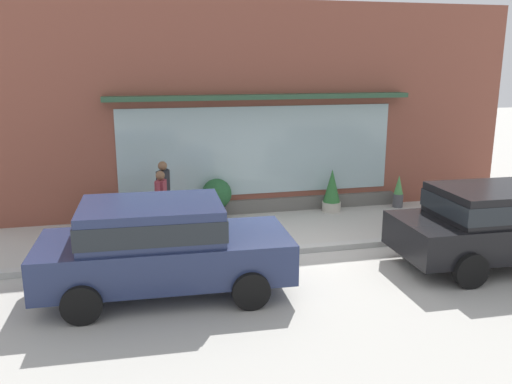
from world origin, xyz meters
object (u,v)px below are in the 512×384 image
fire_hydrant (196,221)px  pedestrian_with_handbag (162,200)px  potted_plant_near_hydrant (332,191)px  pedestrian_passerby (163,189)px  potted_plant_window_right (96,212)px  potted_plant_trailing_edge (398,192)px  potted_plant_by_entrance (217,196)px  parked_car_navy (160,243)px  parked_car_black (506,221)px

fire_hydrant → pedestrian_with_handbag: size_ratio=0.63×
pedestrian_with_handbag → potted_plant_near_hydrant: bearing=-56.1°
pedestrian_passerby → potted_plant_window_right: (-1.59, 0.27, -0.53)m
fire_hydrant → pedestrian_passerby: (-0.62, 1.23, 0.47)m
potted_plant_trailing_edge → fire_hydrant: bearing=-164.3°
pedestrian_with_handbag → potted_plant_by_entrance: (1.46, 1.26, -0.32)m
potted_plant_window_right → potted_plant_trailing_edge: (7.99, 0.13, -0.00)m
pedestrian_passerby → potted_plant_near_hydrant: (4.46, 0.43, -0.40)m
pedestrian_with_handbag → potted_plant_trailing_edge: pedestrian_with_handbag is taller
potted_plant_window_right → potted_plant_trailing_edge: 7.99m
parked_car_navy → potted_plant_window_right: (-1.28, 4.05, -0.49)m
parked_car_navy → potted_plant_near_hydrant: parked_car_navy is taller
parked_car_black → fire_hydrant: bearing=155.9°
pedestrian_passerby → potted_plant_trailing_edge: pedestrian_passerby is taller
fire_hydrant → potted_plant_by_entrance: (0.75, 1.76, 0.08)m
fire_hydrant → potted_plant_by_entrance: bearing=66.9°
parked_car_black → potted_plant_trailing_edge: bearing=90.9°
fire_hydrant → parked_car_black: bearing=-25.4°
fire_hydrant → potted_plant_trailing_edge: (5.78, 1.63, -0.06)m
fire_hydrant → parked_car_navy: size_ratio=0.23×
potted_plant_by_entrance → potted_plant_near_hydrant: size_ratio=0.89×
pedestrian_passerby → potted_plant_window_right: pedestrian_passerby is taller
potted_plant_trailing_edge → potted_plant_near_hydrant: bearing=179.0°
pedestrian_with_handbag → pedestrian_passerby: bearing=12.5°
potted_plant_near_hydrant → potted_plant_trailing_edge: size_ratio=1.29×
parked_car_black → potted_plant_near_hydrant: size_ratio=4.00×
pedestrian_with_handbag → parked_car_navy: size_ratio=0.36×
parked_car_navy → potted_plant_near_hydrant: size_ratio=3.76×
pedestrian_passerby → potted_plant_window_right: bearing=111.5°
parked_car_navy → potted_plant_near_hydrant: bearing=43.7°
parked_car_navy → parked_car_black: bearing=0.7°
potted_plant_window_right → pedestrian_with_handbag: bearing=-33.4°
pedestrian_with_handbag → parked_car_black: bearing=-97.0°
pedestrian_passerby → potted_plant_trailing_edge: size_ratio=1.83×
pedestrian_with_handbag → parked_car_black: parked_car_black is taller
potted_plant_near_hydrant → parked_car_black: bearing=-66.6°
fire_hydrant → potted_plant_window_right: (-2.21, 1.50, -0.06)m
potted_plant_window_right → potted_plant_near_hydrant: potted_plant_near_hydrant is taller
potted_plant_trailing_edge → potted_plant_window_right: bearing=-179.1°
potted_plant_window_right → potted_plant_by_entrance: bearing=5.1°
parked_car_black → potted_plant_by_entrance: (-4.99, 4.50, -0.33)m
fire_hydrant → parked_car_navy: 2.75m
parked_car_navy → potted_plant_by_entrance: (1.68, 4.31, -0.35)m
fire_hydrant → potted_plant_by_entrance: size_ratio=0.96×
fire_hydrant → potted_plant_near_hydrant: 4.18m
pedestrian_passerby → fire_hydrant: bearing=-122.3°
pedestrian_with_handbag → pedestrian_passerby: size_ratio=0.95×
fire_hydrant → pedestrian_with_handbag: bearing=144.3°
pedestrian_passerby → potted_plant_by_entrance: pedestrian_passerby is taller
pedestrian_with_handbag → parked_car_black: (6.45, -3.24, 0.01)m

